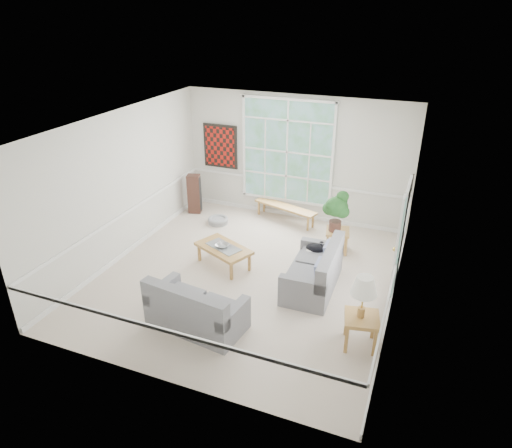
# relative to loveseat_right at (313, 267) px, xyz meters

# --- Properties ---
(floor) EXTENTS (5.50, 6.00, 0.01)m
(floor) POSITION_rel_loveseat_right_xyz_m (-1.28, -0.06, -0.44)
(floor) COLOR beige
(floor) RESTS_ON ground
(ceiling) EXTENTS (5.50, 6.00, 0.02)m
(ceiling) POSITION_rel_loveseat_right_xyz_m (-1.28, -0.06, 2.56)
(ceiling) COLOR white
(ceiling) RESTS_ON ground
(wall_back) EXTENTS (5.50, 0.02, 3.00)m
(wall_back) POSITION_rel_loveseat_right_xyz_m (-1.28, 2.94, 1.06)
(wall_back) COLOR silver
(wall_back) RESTS_ON ground
(wall_front) EXTENTS (5.50, 0.02, 3.00)m
(wall_front) POSITION_rel_loveseat_right_xyz_m (-1.28, -3.06, 1.06)
(wall_front) COLOR silver
(wall_front) RESTS_ON ground
(wall_left) EXTENTS (0.02, 6.00, 3.00)m
(wall_left) POSITION_rel_loveseat_right_xyz_m (-4.03, -0.06, 1.06)
(wall_left) COLOR silver
(wall_left) RESTS_ON ground
(wall_right) EXTENTS (0.02, 6.00, 3.00)m
(wall_right) POSITION_rel_loveseat_right_xyz_m (1.47, -0.06, 1.06)
(wall_right) COLOR silver
(wall_right) RESTS_ON ground
(window_back) EXTENTS (2.30, 0.08, 2.40)m
(window_back) POSITION_rel_loveseat_right_xyz_m (-1.48, 2.90, 1.21)
(window_back) COLOR white
(window_back) RESTS_ON wall_back
(entry_door) EXTENTS (0.08, 0.90, 2.10)m
(entry_door) POSITION_rel_loveseat_right_xyz_m (1.43, 0.54, 0.61)
(entry_door) COLOR white
(entry_door) RESTS_ON floor
(door_sidelight) EXTENTS (0.08, 0.26, 1.90)m
(door_sidelight) POSITION_rel_loveseat_right_xyz_m (1.43, -0.09, 0.71)
(door_sidelight) COLOR white
(door_sidelight) RESTS_ON wall_right
(wall_art) EXTENTS (0.90, 0.06, 1.10)m
(wall_art) POSITION_rel_loveseat_right_xyz_m (-3.23, 2.89, 1.16)
(wall_art) COLOR #5E110C
(wall_art) RESTS_ON wall_back
(wall_frame_near) EXTENTS (0.04, 0.26, 0.32)m
(wall_frame_near) POSITION_rel_loveseat_right_xyz_m (1.43, 1.69, 1.11)
(wall_frame_near) COLOR black
(wall_frame_near) RESTS_ON wall_right
(wall_frame_far) EXTENTS (0.04, 0.26, 0.32)m
(wall_frame_far) POSITION_rel_loveseat_right_xyz_m (1.43, 2.09, 1.11)
(wall_frame_far) COLOR black
(wall_frame_far) RESTS_ON wall_right
(loveseat_right) EXTENTS (0.87, 1.63, 0.87)m
(loveseat_right) POSITION_rel_loveseat_right_xyz_m (0.00, 0.00, 0.00)
(loveseat_right) COLOR slate
(loveseat_right) RESTS_ON floor
(loveseat_front) EXTENTS (1.67, 1.01, 0.85)m
(loveseat_front) POSITION_rel_loveseat_right_xyz_m (-1.46, -1.79, -0.01)
(loveseat_front) COLOR slate
(loveseat_front) RESTS_ON floor
(coffee_table) EXTENTS (1.30, 1.04, 0.43)m
(coffee_table) POSITION_rel_loveseat_right_xyz_m (-1.87, 0.11, -0.22)
(coffee_table) COLOR #A87A3D
(coffee_table) RESTS_ON floor
(pewter_bowl) EXTENTS (0.37, 0.37, 0.08)m
(pewter_bowl) POSITION_rel_loveseat_right_xyz_m (-1.89, 0.09, 0.03)
(pewter_bowl) COLOR #939398
(pewter_bowl) RESTS_ON coffee_table
(window_bench) EXTENTS (1.67, 0.80, 0.39)m
(window_bench) POSITION_rel_loveseat_right_xyz_m (-1.39, 2.59, -0.24)
(window_bench) COLOR #A87A3D
(window_bench) RESTS_ON floor
(end_table) EXTENTS (0.57, 0.57, 0.49)m
(end_table) POSITION_rel_loveseat_right_xyz_m (0.12, 1.56, -0.19)
(end_table) COLOR #A87A3D
(end_table) RESTS_ON floor
(houseplant) EXTENTS (0.58, 0.58, 0.89)m
(houseplant) POSITION_rel_loveseat_right_xyz_m (0.06, 1.53, 0.50)
(houseplant) COLOR #1F4F1F
(houseplant) RESTS_ON end_table
(side_table) EXTENTS (0.62, 0.62, 0.53)m
(side_table) POSITION_rel_loveseat_right_xyz_m (1.12, -1.29, -0.17)
(side_table) COLOR #A87A3D
(side_table) RESTS_ON floor
(table_lamp) EXTENTS (0.50, 0.50, 0.70)m
(table_lamp) POSITION_rel_loveseat_right_xyz_m (1.09, -1.28, 0.45)
(table_lamp) COLOR silver
(table_lamp) RESTS_ON side_table
(pet_bed) EXTENTS (0.54, 0.54, 0.14)m
(pet_bed) POSITION_rel_loveseat_right_xyz_m (-2.85, 1.85, -0.36)
(pet_bed) COLOR gray
(pet_bed) RESTS_ON floor
(floor_speaker) EXTENTS (0.37, 0.32, 1.00)m
(floor_speaker) POSITION_rel_loveseat_right_xyz_m (-3.68, 2.23, 0.06)
(floor_speaker) COLOR #41251D
(floor_speaker) RESTS_ON floor
(cat) EXTENTS (0.41, 0.32, 0.17)m
(cat) POSITION_rel_loveseat_right_xyz_m (-0.11, 0.57, 0.10)
(cat) COLOR black
(cat) RESTS_ON loveseat_right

